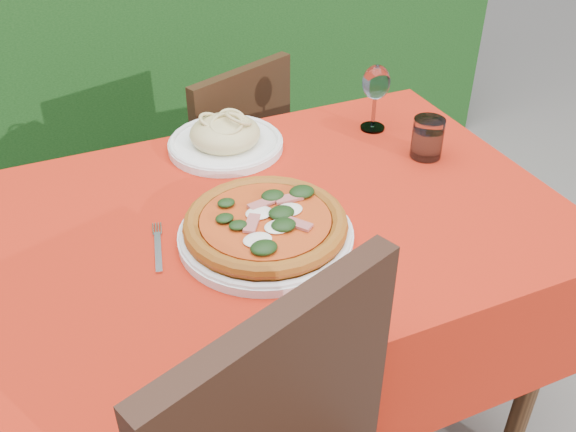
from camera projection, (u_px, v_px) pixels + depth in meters
name	position (u px, v px, depth m)	size (l,w,h in m)	color
ground	(274.00, 429.00, 1.82)	(60.00, 60.00, 0.00)	#605B57
dining_table	(271.00, 267.00, 1.47)	(1.26, 0.86, 0.75)	#432815
chair_far	(226.00, 164.00, 2.09)	(0.48, 0.48, 0.83)	black
pizza_plate	(266.00, 227.00, 1.29)	(0.39, 0.39, 0.07)	silver
pasta_plate	(225.00, 138.00, 1.60)	(0.29, 0.29, 0.08)	white
water_glass	(427.00, 140.00, 1.56)	(0.08, 0.08, 0.10)	silver
wine_glass	(376.00, 85.00, 1.64)	(0.07, 0.07, 0.18)	silver
fork	(158.00, 252.00, 1.27)	(0.02, 0.17, 0.00)	#B6B6BD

